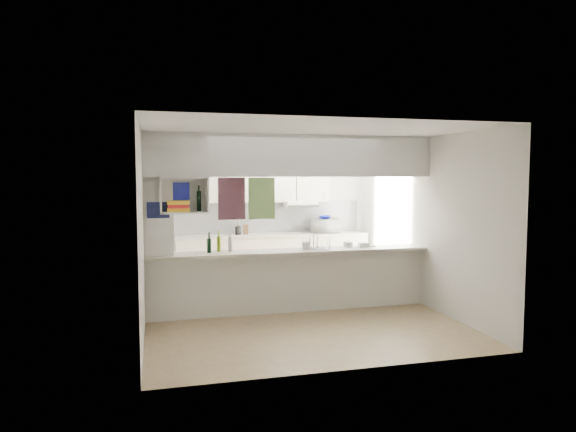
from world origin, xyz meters
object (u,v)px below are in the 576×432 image
object	(u,v)px
bowl	(325,217)
wine_bottles	(220,244)
dish_rack	(316,243)
microwave	(325,226)

from	to	relation	value
bowl	wine_bottles	xyz separation A→B (m)	(-2.27, -2.02, -0.18)
bowl	dish_rack	distance (m)	2.19
microwave	dish_rack	size ratio (longest dim) A/B	0.97
microwave	dish_rack	world-z (taller)	microwave
microwave	dish_rack	bearing A→B (deg)	56.26
bowl	dish_rack	xyz separation A→B (m)	(-0.81, -2.02, -0.21)
bowl	dish_rack	world-z (taller)	bowl
bowl	wine_bottles	distance (m)	3.04
microwave	bowl	distance (m)	0.17
bowl	microwave	bearing A→B (deg)	-71.88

